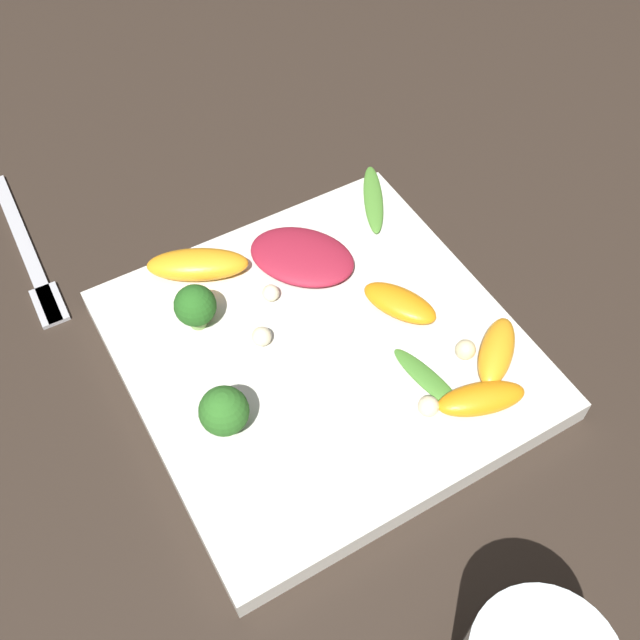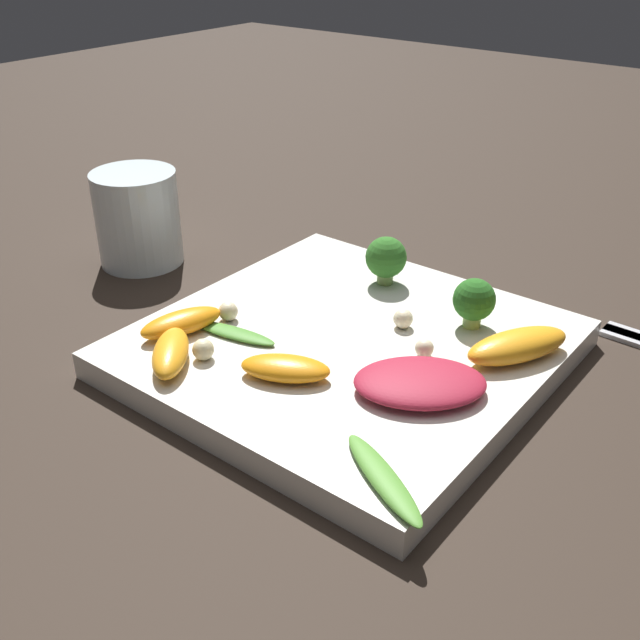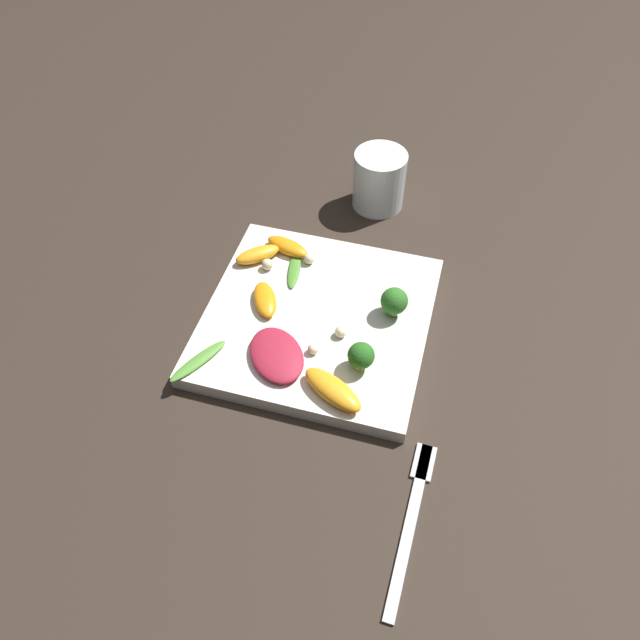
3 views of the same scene
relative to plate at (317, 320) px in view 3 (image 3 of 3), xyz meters
name	(u,v)px [view 3 (image 3 of 3)]	position (x,y,z in m)	size (l,w,h in m)	color
ground_plane	(317,325)	(0.00, 0.00, -0.01)	(2.40, 2.40, 0.00)	#2D231C
plate	(317,320)	(0.00, 0.00, 0.00)	(0.26, 0.26, 0.02)	silver
drinking_glass	(379,180)	(-0.24, 0.02, 0.03)	(0.07, 0.07, 0.08)	silver
fork	(414,506)	(0.20, 0.15, -0.01)	(0.18, 0.02, 0.01)	#B2B2B7
radicchio_leaf_0	(277,355)	(0.07, -0.03, 0.02)	(0.10, 0.10, 0.01)	maroon
orange_segment_0	(333,390)	(0.10, 0.05, 0.02)	(0.06, 0.08, 0.02)	orange
orange_segment_1	(258,255)	(-0.07, -0.10, 0.02)	(0.06, 0.06, 0.02)	orange
orange_segment_2	(287,247)	(-0.09, -0.07, 0.02)	(0.04, 0.06, 0.02)	orange
orange_segment_3	(266,298)	(0.00, -0.07, 0.02)	(0.06, 0.05, 0.01)	orange
broccoli_floret_0	(394,301)	(-0.03, 0.09, 0.03)	(0.03, 0.03, 0.04)	#84AD5B
broccoli_floret_1	(361,356)	(0.06, 0.07, 0.03)	(0.03, 0.03, 0.04)	#84AD5B
arugula_sprig_0	(198,361)	(0.10, -0.11, 0.01)	(0.08, 0.05, 0.01)	#518E33
arugula_sprig_1	(294,269)	(-0.06, -0.05, 0.01)	(0.07, 0.03, 0.00)	#47842D
macadamia_nut_0	(267,264)	(-0.06, -0.08, 0.02)	(0.01, 0.01, 0.01)	beige
macadamia_nut_1	(309,259)	(-0.08, -0.03, 0.02)	(0.01, 0.01, 0.01)	beige
macadamia_nut_2	(341,332)	(0.02, 0.04, 0.02)	(0.01, 0.01, 0.01)	beige
macadamia_nut_3	(313,349)	(0.06, 0.01, 0.02)	(0.01, 0.01, 0.01)	beige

